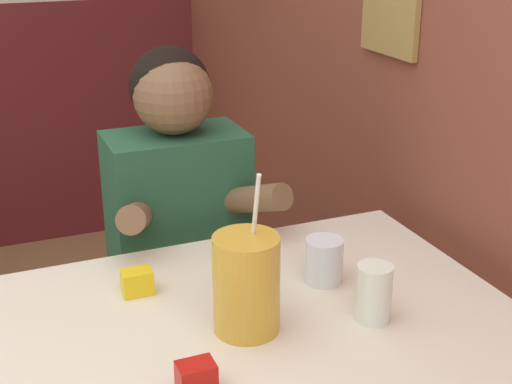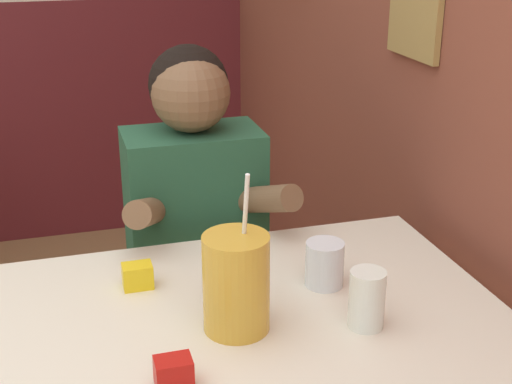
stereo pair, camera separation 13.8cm
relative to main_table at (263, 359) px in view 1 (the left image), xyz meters
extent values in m
cube|color=olive|center=(0.55, 0.51, 0.54)|extent=(0.02, 0.24, 0.20)
cube|color=beige|center=(0.00, 0.00, 0.05)|extent=(0.98, 0.79, 0.04)
cylinder|color=black|center=(0.45, 0.35, -0.32)|extent=(0.04, 0.04, 0.71)
cube|color=#235138|center=(0.01, 0.57, -0.45)|extent=(0.31, 0.20, 0.45)
cube|color=#235138|center=(0.01, 0.57, 0.03)|extent=(0.34, 0.20, 0.50)
sphere|color=black|center=(0.01, 0.60, 0.39)|extent=(0.20, 0.20, 0.20)
sphere|color=brown|center=(0.01, 0.57, 0.38)|extent=(0.19, 0.19, 0.19)
cylinder|color=brown|center=(-0.13, 0.43, 0.14)|extent=(0.14, 0.27, 0.15)
cylinder|color=brown|center=(0.14, 0.43, 0.14)|extent=(0.14, 0.27, 0.15)
cylinder|color=gold|center=(-0.03, 0.01, 0.16)|extent=(0.12, 0.12, 0.18)
cylinder|color=white|center=(-0.01, 0.01, 0.30)|extent=(0.01, 0.04, 0.14)
cylinder|color=silver|center=(0.18, 0.11, 0.12)|extent=(0.08, 0.08, 0.09)
cylinder|color=silver|center=(0.20, -0.05, 0.13)|extent=(0.07, 0.07, 0.11)
cube|color=#B7140F|center=(-0.17, -0.13, 0.09)|extent=(0.06, 0.04, 0.05)
cube|color=yellow|center=(-0.18, 0.21, 0.09)|extent=(0.06, 0.04, 0.05)
camera|label=1|loc=(-0.44, -1.04, 0.78)|focal=50.00mm
camera|label=2|loc=(-0.31, -1.08, 0.78)|focal=50.00mm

